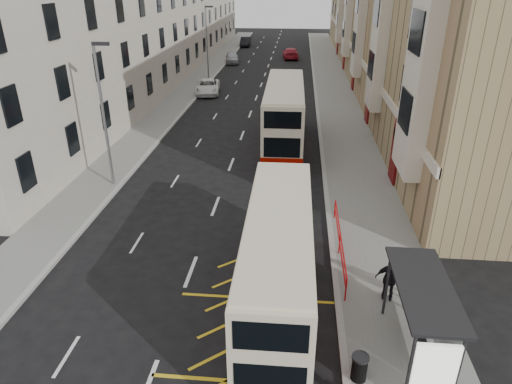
# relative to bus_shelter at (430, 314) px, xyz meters

# --- Properties ---
(ground) EXTENTS (200.00, 200.00, 0.00)m
(ground) POSITION_rel_bus_shelter_xyz_m (-8.34, 0.39, -2.14)
(ground) COLOR black
(ground) RESTS_ON ground
(pavement_right) EXTENTS (4.00, 120.00, 0.15)m
(pavement_right) POSITION_rel_bus_shelter_xyz_m (-0.34, 30.39, -2.06)
(pavement_right) COLOR slate
(pavement_right) RESTS_ON ground
(pavement_left) EXTENTS (3.00, 120.00, 0.15)m
(pavement_left) POSITION_rel_bus_shelter_xyz_m (-15.84, 30.39, -2.06)
(pavement_left) COLOR slate
(pavement_left) RESTS_ON ground
(kerb_right) EXTENTS (0.25, 120.00, 0.15)m
(kerb_right) POSITION_rel_bus_shelter_xyz_m (-2.34, 30.39, -2.06)
(kerb_right) COLOR #9A9A94
(kerb_right) RESTS_ON ground
(kerb_left) EXTENTS (0.25, 120.00, 0.15)m
(kerb_left) POSITION_rel_bus_shelter_xyz_m (-14.34, 30.39, -2.06)
(kerb_left) COLOR #9A9A94
(kerb_left) RESTS_ON ground
(road_markings) EXTENTS (10.00, 110.00, 0.01)m
(road_markings) POSITION_rel_bus_shelter_xyz_m (-8.34, 45.39, -2.13)
(road_markings) COLOR silver
(road_markings) RESTS_ON ground
(terrace_right) EXTENTS (10.75, 79.00, 15.25)m
(terrace_right) POSITION_rel_bus_shelter_xyz_m (6.54, 45.77, 5.38)
(terrace_right) COLOR #937F55
(terrace_right) RESTS_ON ground
(terrace_left) EXTENTS (9.18, 79.00, 13.25)m
(terrace_left) POSITION_rel_bus_shelter_xyz_m (-21.77, 45.89, 4.38)
(terrace_left) COLOR beige
(terrace_left) RESTS_ON ground
(bus_shelter) EXTENTS (1.65, 4.25, 2.70)m
(bus_shelter) POSITION_rel_bus_shelter_xyz_m (0.00, 0.00, 0.00)
(bus_shelter) COLOR black
(bus_shelter) RESTS_ON pavement_right
(guard_railing) EXTENTS (0.06, 6.56, 1.01)m
(guard_railing) POSITION_rel_bus_shelter_xyz_m (-2.09, 6.14, -1.28)
(guard_railing) COLOR #C30709
(guard_railing) RESTS_ON pavement_right
(street_lamp_near) EXTENTS (0.93, 0.18, 8.00)m
(street_lamp_near) POSITION_rel_bus_shelter_xyz_m (-14.69, 12.39, 2.50)
(street_lamp_near) COLOR slate
(street_lamp_near) RESTS_ON pavement_left
(street_lamp_far) EXTENTS (0.93, 0.18, 8.00)m
(street_lamp_far) POSITION_rel_bus_shelter_xyz_m (-14.69, 42.39, 2.50)
(street_lamp_far) COLOR slate
(street_lamp_far) RESTS_ON pavement_left
(double_decker_front) EXTENTS (2.34, 9.90, 3.94)m
(double_decker_front) POSITION_rel_bus_shelter_xyz_m (-4.63, 2.42, -0.13)
(double_decker_front) COLOR beige
(double_decker_front) RESTS_ON ground
(double_decker_rear) EXTENTS (2.75, 11.33, 4.51)m
(double_decker_rear) POSITION_rel_bus_shelter_xyz_m (-5.07, 20.16, 0.16)
(double_decker_rear) COLOR beige
(double_decker_rear) RESTS_ON ground
(litter_bin) EXTENTS (0.53, 0.53, 0.88)m
(litter_bin) POSITION_rel_bus_shelter_xyz_m (-1.99, -0.78, -1.53)
(litter_bin) COLOR black
(litter_bin) RESTS_ON pavement_right
(pedestrian_mid) EXTENTS (1.04, 0.97, 1.72)m
(pedestrian_mid) POSITION_rel_bus_shelter_xyz_m (0.61, 3.03, -1.13)
(pedestrian_mid) COLOR black
(pedestrian_mid) RESTS_ON pavement_right
(pedestrian_far) EXTENTS (1.15, 0.69, 1.84)m
(pedestrian_far) POSITION_rel_bus_shelter_xyz_m (-0.49, 3.14, -1.07)
(pedestrian_far) COLOR black
(pedestrian_far) RESTS_ON pavement_right
(white_van) EXTENTS (3.03, 5.45, 1.44)m
(white_van) POSITION_rel_bus_shelter_xyz_m (-13.54, 35.64, -1.42)
(white_van) COLOR white
(white_van) RESTS_ON ground
(car_silver) EXTENTS (2.39, 4.68, 1.53)m
(car_silver) POSITION_rel_bus_shelter_xyz_m (-13.54, 53.91, -1.37)
(car_silver) COLOR #A1A3A8
(car_silver) RESTS_ON ground
(car_dark) EXTENTS (1.75, 4.70, 1.54)m
(car_dark) POSITION_rel_bus_shelter_xyz_m (-13.54, 70.61, -1.37)
(car_dark) COLOR black
(car_dark) RESTS_ON ground
(car_red) EXTENTS (2.58, 5.43, 1.53)m
(car_red) POSITION_rel_bus_shelter_xyz_m (-5.49, 58.56, -1.37)
(car_red) COLOR #AA1927
(car_red) RESTS_ON ground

